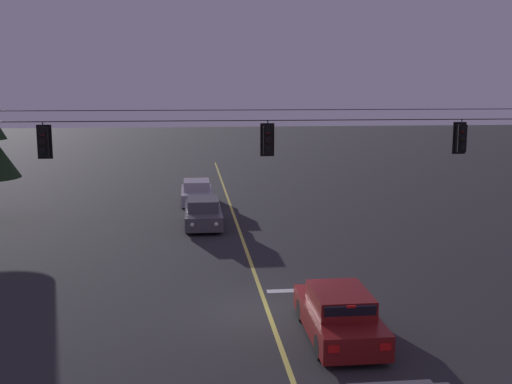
{
  "coord_description": "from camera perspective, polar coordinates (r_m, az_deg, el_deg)",
  "views": [
    {
      "loc": [
        -2.34,
        -18.11,
        6.89
      ],
      "look_at": [
        0.0,
        3.57,
        3.18
      ],
      "focal_mm": 43.49,
      "sensor_mm": 36.0,
      "label": 1
    }
  ],
  "objects": [
    {
      "name": "car_waiting_near_lane",
      "position": [
        17.64,
        7.63,
        -11.14
      ],
      "size": [
        1.8,
        4.33,
        1.39
      ],
      "color": "maroon",
      "rests_on": "ground"
    },
    {
      "name": "lane_centre_stripe",
      "position": [
        27.65,
        -1.12,
        -4.76
      ],
      "size": [
        0.14,
        60.0,
        0.01
      ],
      "primitive_type": "cube",
      "color": "#D1C64C",
      "rests_on": "ground"
    },
    {
      "name": "car_oncoming_lead",
      "position": [
        31.02,
        -4.89,
        -1.98
      ],
      "size": [
        1.8,
        4.42,
        1.39
      ],
      "color": "#4C4C51",
      "rests_on": "ground"
    },
    {
      "name": "stop_bar_paint",
      "position": [
        21.64,
        5.53,
        -8.93
      ],
      "size": [
        3.4,
        0.36,
        0.01
      ],
      "primitive_type": "cube",
      "color": "silver",
      "rests_on": "ground"
    },
    {
      "name": "car_oncoming_trailing",
      "position": [
        37.06,
        -5.48,
        -0.07
      ],
      "size": [
        1.8,
        4.42,
        1.39
      ],
      "color": "#A5A5AD",
      "rests_on": "ground"
    },
    {
      "name": "signal_span_assembly",
      "position": [
        21.04,
        0.29,
        1.07
      ],
      "size": [
        21.74,
        0.32,
        7.17
      ],
      "color": "#2D2116",
      "rests_on": "ground"
    },
    {
      "name": "traffic_light_left_inner",
      "position": [
        20.9,
        1.09,
        4.81
      ],
      "size": [
        0.48,
        0.41,
        1.22
      ],
      "color": "black"
    },
    {
      "name": "traffic_light_centre",
      "position": [
        22.77,
        18.35,
        4.72
      ],
      "size": [
        0.48,
        0.41,
        1.22
      ],
      "color": "black"
    },
    {
      "name": "traffic_light_leftmost",
      "position": [
        21.26,
        -18.97,
        4.37
      ],
      "size": [
        0.48,
        0.41,
        1.22
      ],
      "color": "black"
    },
    {
      "name": "ground_plane",
      "position": [
        19.52,
        1.15,
        -11.01
      ],
      "size": [
        180.0,
        180.0,
        0.0
      ],
      "primitive_type": "plane",
      "color": "#28282B"
    }
  ]
}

